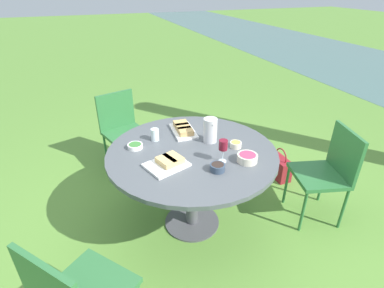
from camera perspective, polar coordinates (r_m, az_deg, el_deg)
name	(u,v)px	position (r m, az deg, el deg)	size (l,w,h in m)	color
ground_plane	(192,222)	(2.89, 0.00, -14.67)	(40.00, 40.00, 0.00)	#5B8C38
dining_table	(192,161)	(2.48, 0.00, -3.27)	(1.38, 1.38, 0.78)	#4C4C51
chair_near_left	(329,168)	(2.93, 24.58, -4.21)	(0.53, 0.52, 0.89)	#2D6B38
chair_near_right	(122,126)	(3.53, -13.19, 3.42)	(0.54, 0.55, 0.89)	#2D6B38
water_pitcher	(210,130)	(2.52, 3.50, 2.66)	(0.13, 0.12, 0.21)	silver
wine_glass	(223,146)	(2.23, 5.96, -0.39)	(0.07, 0.07, 0.18)	silver
platter_bread_main	(168,163)	(2.23, -4.58, -3.54)	(0.32, 0.35, 0.06)	white
platter_charcuterie	(183,129)	(2.71, -1.68, 2.86)	(0.35, 0.21, 0.06)	white
bowl_fries	(236,144)	(2.48, 8.33, -0.07)	(0.09, 0.09, 0.05)	beige
bowl_salad	(135,146)	(2.49, -10.78, -0.36)	(0.12, 0.12, 0.04)	white
bowl_olives	(217,167)	(2.17, 4.88, -4.41)	(0.11, 0.11, 0.05)	#334256
bowl_dip_red	(247,158)	(2.30, 10.49, -2.57)	(0.15, 0.15, 0.06)	beige
cup_water_near	(155,135)	(2.58, -7.07, 1.79)	(0.07, 0.07, 0.11)	silver
handbag	(279,167)	(3.54, 16.28, -4.26)	(0.30, 0.14, 0.37)	maroon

